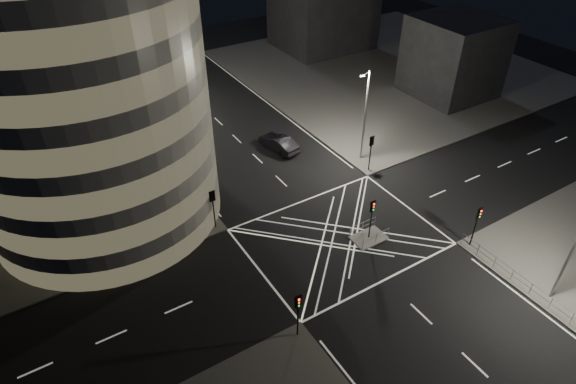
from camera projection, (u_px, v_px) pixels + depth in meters
ground at (340, 237)px, 42.28m from camera, size 120.00×120.00×0.00m
sidewalk_far_right at (387, 68)px, 72.94m from camera, size 42.00×42.00×0.15m
central_island at (369, 238)px, 42.06m from camera, size 3.00×2.00×0.15m
office_tower_curved at (4, 78)px, 38.77m from camera, size 30.00×29.00×27.20m
building_right_near at (453, 57)px, 62.83m from camera, size 10.00×10.00×10.00m
tree_a at (183, 184)px, 41.49m from camera, size 4.64×4.64×6.72m
tree_b at (158, 145)px, 45.09m from camera, size 4.37×4.37×7.41m
tree_c at (137, 117)px, 49.04m from camera, size 4.67×4.67×7.83m
tree_d at (119, 92)px, 52.91m from camera, size 5.36×5.36×8.61m
tree_e at (107, 84)px, 57.75m from camera, size 4.22×4.22×6.70m
traffic_signal_fl at (213, 203)px, 41.47m from camera, size 0.55×0.22×4.00m
traffic_signal_nl at (298, 308)px, 32.18m from camera, size 0.55×0.22×4.00m
traffic_signal_fr at (371, 147)px, 48.91m from camera, size 0.55×0.22×4.00m
traffic_signal_nr at (477, 220)px, 39.62m from camera, size 0.55×0.22×4.00m
traffic_signal_island at (372, 213)px, 40.37m from camera, size 0.55×0.22×4.00m
street_lamp_left_near at (179, 152)px, 43.19m from camera, size 1.25×0.25×10.00m
street_lamp_left_far at (121, 82)px, 55.48m from camera, size 1.25×0.25×10.00m
street_lamp_right_far at (365, 114)px, 49.12m from camera, size 1.25×0.25×10.00m
street_lamp_right_near at (575, 244)px, 33.41m from camera, size 1.25×0.25×10.00m
railing_near_right at (521, 282)px, 37.08m from camera, size 0.06×11.70×1.10m
railing_island_south at (376, 238)px, 41.07m from camera, size 2.80×0.06×1.10m
railing_island_north at (363, 227)px, 42.30m from camera, size 2.80×0.06×1.10m
sedan at (279, 143)px, 53.50m from camera, size 2.76×5.42×1.70m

